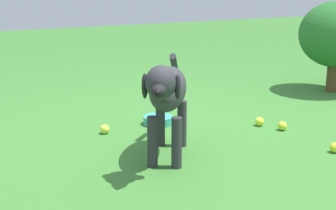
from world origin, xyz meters
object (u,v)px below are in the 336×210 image
object	(u,v)px
tennis_ball_2	(335,148)
dog	(167,92)
water_bowl	(158,120)
tennis_ball_3	(105,129)
tennis_ball_0	(282,126)
tennis_ball_1	(259,122)

from	to	relation	value
tennis_ball_2	dog	bearing A→B (deg)	-109.50
water_bowl	dog	bearing A→B (deg)	-19.61
dog	tennis_ball_3	world-z (taller)	dog
tennis_ball_2	water_bowl	bearing A→B (deg)	-143.08
dog	tennis_ball_0	xyz separation A→B (m)	(-0.15, 0.99, -0.39)
tennis_ball_1	tennis_ball_2	bearing A→B (deg)	9.29
tennis_ball_0	tennis_ball_3	bearing A→B (deg)	-111.77
dog	tennis_ball_3	distance (m)	0.76
tennis_ball_0	water_bowl	size ratio (longest dim) A/B	0.30
tennis_ball_0	water_bowl	bearing A→B (deg)	-124.74
tennis_ball_2	tennis_ball_3	bearing A→B (deg)	-129.08
tennis_ball_2	water_bowl	xyz separation A→B (m)	(-1.02, -0.77, -0.00)
tennis_ball_1	dog	bearing A→B (deg)	-71.27
dog	water_bowl	world-z (taller)	dog
dog	tennis_ball_3	size ratio (longest dim) A/B	12.49
tennis_ball_0	tennis_ball_2	size ratio (longest dim) A/B	1.00
tennis_ball_3	tennis_ball_2	bearing A→B (deg)	50.92
dog	tennis_ball_2	xyz separation A→B (m)	(0.36, 1.01, -0.39)
dog	water_bowl	xyz separation A→B (m)	(-0.67, 0.24, -0.39)
tennis_ball_2	water_bowl	size ratio (longest dim) A/B	0.30
dog	tennis_ball_1	world-z (taller)	dog
water_bowl	tennis_ball_1	bearing A→B (deg)	61.27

